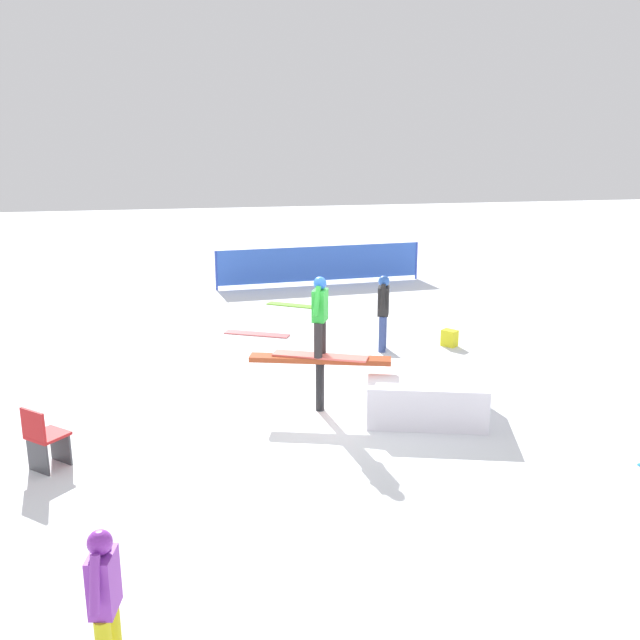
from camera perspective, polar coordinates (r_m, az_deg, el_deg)
name	(u,v)px	position (r m, az deg, el deg)	size (l,w,h in m)	color
ground_plane	(320,410)	(11.50, 0.00, -7.21)	(60.00, 60.00, 0.00)	white
rail_feature	(320,366)	(11.24, 0.00, -3.69)	(2.22, 0.88, 0.90)	black
snow_kicker_ramp	(425,394)	(11.36, 8.42, -5.89)	(1.80, 1.50, 0.66)	white
main_rider_on_rail	(320,319)	(11.02, 0.00, 0.06)	(1.49, 0.87, 1.28)	#F3685E
bystander_black	(383,309)	(14.33, 5.09, 0.91)	(0.32, 0.64, 1.54)	navy
bystander_purple	(105,597)	(6.35, -16.84, -20.42)	(0.25, 0.61, 1.35)	gold
loose_snowboard_coral	(257,334)	(15.62, -5.08, -1.12)	(1.45, 0.28, 0.02)	#E26464
loose_snowboard_lime	(294,305)	(18.07, -2.06, 1.18)	(1.46, 0.28, 0.02)	#84DC34
folding_chair	(45,440)	(10.15, -21.15, -8.93)	(0.62, 0.62, 0.88)	#3F3F44
backpack_on_snow	(449,338)	(14.96, 10.32, -1.43)	(0.30, 0.22, 0.34)	yellow
safety_fence	(320,264)	(20.45, -0.01, 4.53)	(5.98, 0.51, 1.10)	blue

